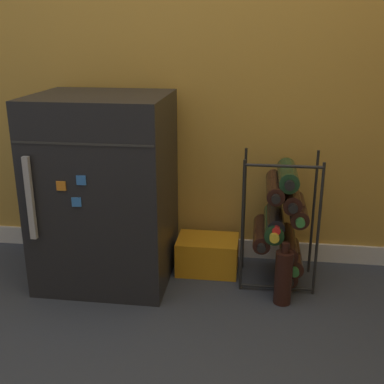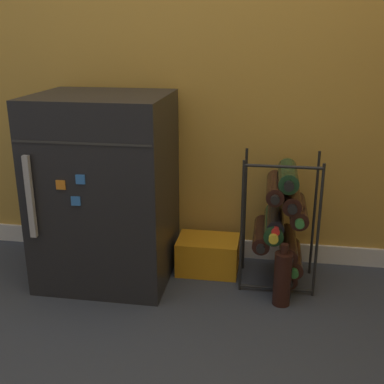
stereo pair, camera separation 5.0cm
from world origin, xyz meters
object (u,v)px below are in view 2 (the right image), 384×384
wine_rack (283,222)px  loose_bottle_floor (282,278)px  mini_fridge (106,189)px  soda_box (208,255)px

wine_rack → loose_bottle_floor: (0.00, -0.18, -0.17)m
wine_rack → mini_fridge: bearing=-176.3°
loose_bottle_floor → mini_fridge: bearing=170.2°
mini_fridge → wine_rack: bearing=3.7°
wine_rack → loose_bottle_floor: 0.25m
mini_fridge → soda_box: size_ratio=2.95×
mini_fridge → wine_rack: size_ratio=1.41×
mini_fridge → wine_rack: (0.76, 0.05, -0.12)m
soda_box → loose_bottle_floor: size_ratio=1.04×
mini_fridge → wine_rack: mini_fridge is taller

